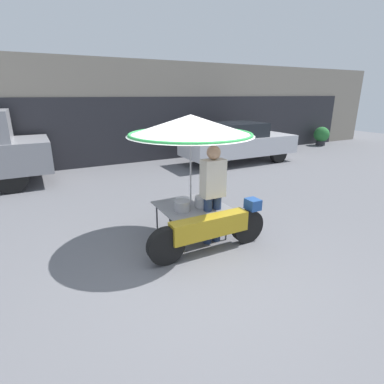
# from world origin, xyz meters

# --- Properties ---
(ground_plane) EXTENTS (36.00, 36.00, 0.00)m
(ground_plane) POSITION_xyz_m (0.00, 0.00, 0.00)
(ground_plane) COLOR slate
(shopfront_building) EXTENTS (28.00, 2.06, 3.57)m
(shopfront_building) POSITION_xyz_m (0.00, 8.31, 1.78)
(shopfront_building) COLOR gray
(shopfront_building) RESTS_ON ground
(vendor_motorcycle_cart) EXTENTS (2.07, 2.05, 2.11)m
(vendor_motorcycle_cart) POSITION_xyz_m (0.33, 0.88, 1.69)
(vendor_motorcycle_cart) COLOR black
(vendor_motorcycle_cart) RESTS_ON ground
(vendor_person) EXTENTS (0.38, 0.22, 1.66)m
(vendor_person) POSITION_xyz_m (0.55, 0.59, 0.93)
(vendor_person) COLOR navy
(vendor_person) RESTS_ON ground
(parked_car) EXTENTS (4.19, 1.65, 1.45)m
(parked_car) POSITION_xyz_m (4.65, 5.48, 0.76)
(parked_car) COLOR black
(parked_car) RESTS_ON ground
(potted_plant) EXTENTS (0.73, 0.73, 0.90)m
(potted_plant) POSITION_xyz_m (10.63, 6.75, 0.49)
(potted_plant) COLOR #2D2D33
(potted_plant) RESTS_ON ground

